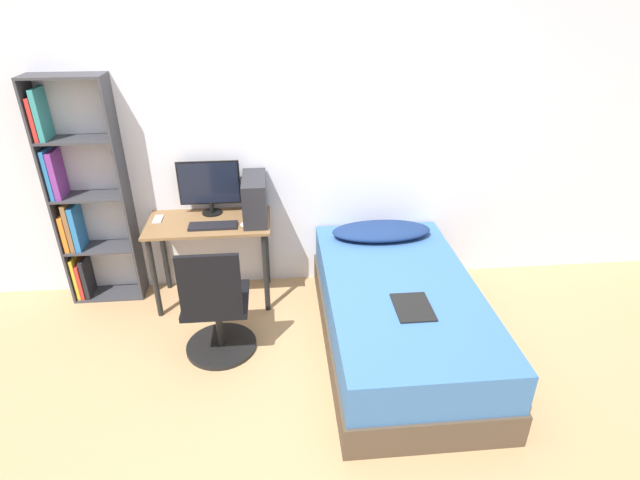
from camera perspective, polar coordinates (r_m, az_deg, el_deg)
name	(u,v)px	position (r m, az deg, el deg)	size (l,w,h in m)	color
ground_plane	(281,397)	(3.42, -4.52, -17.44)	(14.00, 14.00, 0.00)	tan
wall_back	(271,144)	(4.06, -5.67, 10.87)	(8.00, 0.05, 2.50)	silver
desk	(210,236)	(4.08, -12.43, 0.42)	(0.96, 0.51, 0.72)	brown
bookshelf	(79,203)	(4.34, -25.88, 3.87)	(0.57, 0.24, 1.83)	#38383D
office_chair	(217,314)	(3.59, -11.72, -8.28)	(0.51, 0.51, 0.90)	black
bed	(399,315)	(3.70, 9.01, -8.48)	(1.07, 1.97, 0.52)	#4C3D2D
pillow	(381,231)	(4.13, 7.03, 1.04)	(0.82, 0.36, 0.11)	navy
magazine	(413,307)	(3.32, 10.57, -7.55)	(0.24, 0.32, 0.01)	black
monitor	(209,185)	(4.07, -12.54, 6.13)	(0.49, 0.16, 0.44)	black
keyboard	(213,226)	(3.92, -12.13, 1.60)	(0.37, 0.13, 0.02)	black
pc_tower	(255,199)	(3.93, -7.46, 4.72)	(0.18, 0.44, 0.35)	#232328
mouse	(244,225)	(3.90, -8.70, 1.75)	(0.06, 0.09, 0.02)	silver
phone	(158,219)	(4.16, -18.03, 2.29)	(0.07, 0.14, 0.01)	#B7B7BC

